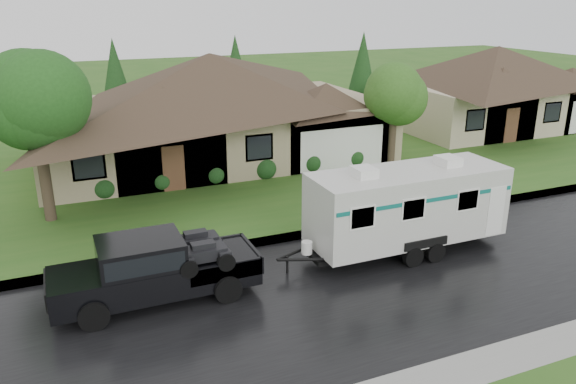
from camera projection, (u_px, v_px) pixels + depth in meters
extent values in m
plane|color=#2C591B|center=(272.00, 272.00, 18.39)|extent=(140.00, 140.00, 0.00)
cube|color=black|center=(296.00, 301.00, 16.65)|extent=(140.00, 8.00, 0.01)
cube|color=gray|center=(249.00, 244.00, 20.33)|extent=(140.00, 0.50, 0.15)
cube|color=#2C591B|center=(174.00, 157.00, 31.41)|extent=(140.00, 26.00, 0.15)
cube|color=tan|center=(213.00, 130.00, 30.76)|extent=(18.00, 10.00, 3.00)
pyramid|color=#372A1E|center=(209.00, 53.00, 29.41)|extent=(19.44, 10.80, 2.60)
cube|color=tan|center=(325.00, 135.00, 30.19)|extent=(5.76, 4.00, 2.70)
cube|color=tan|center=(492.00, 103.00, 38.56)|extent=(14.00, 9.00, 3.00)
pyramid|color=#372A1E|center=(499.00, 46.00, 37.31)|extent=(15.12, 9.72, 2.30)
cube|color=tan|center=(567.00, 107.00, 37.99)|extent=(4.48, 4.00, 2.70)
cylinder|color=#382B1E|center=(46.00, 185.00, 21.86)|extent=(0.44, 0.44, 2.90)
sphere|color=#265F1E|center=(34.00, 104.00, 20.82)|extent=(4.01, 4.01, 4.01)
cylinder|color=#382B1E|center=(392.00, 142.00, 29.46)|extent=(0.38, 0.38, 2.30)
sphere|color=#3B7124|center=(395.00, 94.00, 28.63)|extent=(3.18, 3.18, 3.18)
sphere|color=#143814|center=(104.00, 186.00, 24.68)|extent=(1.00, 1.00, 1.00)
sphere|color=#143814|center=(161.00, 179.00, 25.61)|extent=(1.00, 1.00, 1.00)
sphere|color=#143814|center=(215.00, 173.00, 26.54)|extent=(1.00, 1.00, 1.00)
sphere|color=#143814|center=(264.00, 167.00, 27.47)|extent=(1.00, 1.00, 1.00)
sphere|color=#143814|center=(311.00, 162.00, 28.40)|extent=(1.00, 1.00, 1.00)
sphere|color=#143814|center=(355.00, 156.00, 29.32)|extent=(1.00, 1.00, 1.00)
cube|color=black|center=(156.00, 276.00, 16.52)|extent=(5.94, 1.98, 0.85)
cube|color=black|center=(77.00, 281.00, 15.63)|extent=(1.58, 1.93, 0.35)
cube|color=black|center=(140.00, 254.00, 16.12)|extent=(2.38, 1.86, 0.89)
cube|color=black|center=(140.00, 253.00, 16.11)|extent=(2.18, 1.90, 0.54)
cube|color=black|center=(218.00, 258.00, 17.15)|extent=(2.18, 1.88, 0.06)
cylinder|color=black|center=(94.00, 316.00, 15.10)|extent=(0.83, 0.32, 0.83)
cylinder|color=black|center=(88.00, 284.00, 16.79)|extent=(0.83, 0.32, 0.83)
cylinder|color=black|center=(228.00, 289.00, 16.49)|extent=(0.83, 0.32, 0.83)
cylinder|color=black|center=(210.00, 262.00, 18.17)|extent=(0.83, 0.32, 0.83)
cube|color=silver|center=(407.00, 204.00, 19.40)|extent=(6.93, 2.38, 2.43)
cube|color=black|center=(404.00, 240.00, 19.85)|extent=(7.33, 1.19, 0.14)
cube|color=#0E645D|center=(408.00, 189.00, 19.22)|extent=(6.79, 2.40, 0.14)
cube|color=white|center=(364.00, 172.00, 18.29)|extent=(0.69, 0.79, 0.32)
cube|color=white|center=(448.00, 161.00, 19.53)|extent=(0.69, 0.79, 0.32)
cylinder|color=black|center=(413.00, 257.00, 18.68)|extent=(0.69, 0.24, 0.69)
cylinder|color=black|center=(376.00, 231.00, 20.72)|extent=(0.69, 0.24, 0.69)
cylinder|color=black|center=(435.00, 252.00, 19.01)|extent=(0.69, 0.24, 0.69)
cylinder|color=black|center=(397.00, 228.00, 21.04)|extent=(0.69, 0.24, 0.69)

